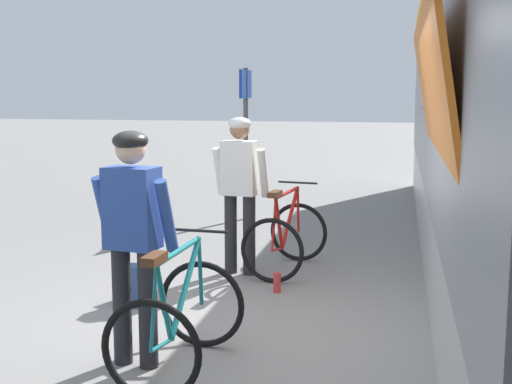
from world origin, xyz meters
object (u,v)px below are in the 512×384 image
Objects in this scene: water_bottle_by_the_backpack at (143,295)px; platform_sign_post at (246,118)px; cyclist_near_in_white at (240,181)px; bicycle_near_red at (286,237)px; bicycle_far_teal at (178,319)px; water_bottle_near_the_bikes at (277,283)px; backpack_on_platform at (134,285)px; cyclist_far_in_blue at (133,228)px.

water_bottle_by_the_backpack is 4.75m from platform_sign_post.
bicycle_near_red is (0.49, 0.19, -0.65)m from cyclist_near_in_white.
platform_sign_post reaches higher than bicycle_near_red.
bicycle_far_teal is at bearing -81.79° from platform_sign_post.
bicycle_near_red reaches higher than water_bottle_near_the_bikes.
water_bottle_near_the_bikes is (0.35, 2.10, -0.30)m from bicycle_far_teal.
cyclist_near_in_white is 0.84m from bicycle_near_red.
cyclist_near_in_white is 4.40× the size of backpack_on_platform.
water_bottle_by_the_backpack is at bearing 120.46° from bicycle_far_teal.
platform_sign_post is (-0.00, 4.50, 1.53)m from water_bottle_by_the_backpack.
bicycle_far_teal is 1.72m from water_bottle_by_the_backpack.
platform_sign_post reaches higher than water_bottle_by_the_backpack.
water_bottle_near_the_bikes is at bearing 70.79° from cyclist_far_in_blue.
backpack_on_platform reaches higher than water_bottle_by_the_backpack.
platform_sign_post is at bearing 110.96° from bicycle_near_red.
cyclist_near_in_white is 0.73× the size of platform_sign_post.
platform_sign_post is (-0.67, 3.22, 0.57)m from cyclist_near_in_white.
bicycle_near_red is 6.35× the size of water_bottle_by_the_backpack.
platform_sign_post is (-0.50, 5.89, 0.57)m from cyclist_far_in_blue.
bicycle_near_red is 0.88m from water_bottle_near_the_bikes.
cyclist_near_in_white reaches higher than bicycle_near_red.
bicycle_near_red is at bearing 77.04° from cyclist_far_in_blue.
water_bottle_near_the_bikes reaches higher than water_bottle_by_the_backpack.
bicycle_far_teal is 0.46× the size of platform_sign_post.
water_bottle_by_the_backpack is (0.06, 0.07, -0.11)m from backpack_on_platform.
cyclist_far_in_blue is at bearing -102.96° from bicycle_near_red.
water_bottle_by_the_backpack is (-0.86, 1.46, -0.31)m from bicycle_far_teal.
cyclist_far_in_blue is at bearing 169.65° from bicycle_far_teal.
cyclist_near_in_white is 1.75m from backpack_on_platform.
bicycle_near_red is 1.90m from water_bottle_by_the_backpack.
cyclist_near_in_white reaches higher than water_bottle_near_the_bikes.
cyclist_near_in_white reaches higher than water_bottle_by_the_backpack.
cyclist_near_in_white is 1.74m from water_bottle_by_the_backpack.
water_bottle_near_the_bikes is 0.09× the size of platform_sign_post.
cyclist_near_in_white is 8.52× the size of water_bottle_near_the_bikes.
backpack_on_platform is 0.14m from water_bottle_by_the_backpack.
bicycle_far_teal is (0.36, -0.07, -0.65)m from cyclist_far_in_blue.
bicycle_far_teal is 5.31× the size of water_bottle_near_the_bikes.
water_bottle_near_the_bikes is at bearing -86.54° from bicycle_near_red.
cyclist_near_in_white is 1.00× the size of cyclist_far_in_blue.
water_bottle_by_the_backpack is 0.08× the size of platform_sign_post.
bicycle_near_red is at bearing 21.62° from cyclist_near_in_white.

